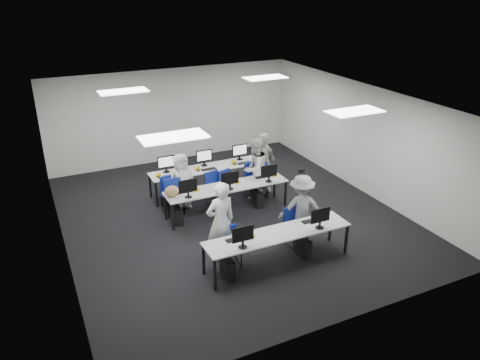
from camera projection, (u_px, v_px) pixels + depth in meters
name	position (u px, v px, depth m)	size (l,w,h in m)	color
room	(230.00, 161.00, 11.34)	(9.00, 9.02, 3.00)	black
ceiling_panels	(230.00, 100.00, 10.75)	(5.20, 4.60, 0.02)	white
desk_front	(278.00, 235.00, 9.68)	(3.20, 0.70, 0.73)	#B8BBBC
desk_mid	(227.00, 188.00, 11.84)	(3.20, 0.70, 0.73)	#B8BBBC
desk_back	(207.00, 169.00, 13.00)	(3.20, 0.70, 0.73)	#B8BBBC
equipment_front	(270.00, 251.00, 9.72)	(2.51, 0.41, 1.19)	#0C399E
equipment_mid	(221.00, 201.00, 11.87)	(2.91, 0.41, 1.19)	white
equipment_back	(213.00, 179.00, 13.22)	(2.91, 0.41, 1.19)	white
chair_0	(230.00, 252.00, 9.87)	(0.45, 0.48, 0.82)	navy
chair_1	(295.00, 233.00, 10.60)	(0.46, 0.49, 0.85)	navy
chair_2	(172.00, 202.00, 11.97)	(0.50, 0.54, 0.96)	navy
chair_3	(216.00, 194.00, 12.43)	(0.53, 0.56, 0.89)	navy
chair_4	(255.00, 186.00, 12.87)	(0.54, 0.58, 0.96)	navy
chair_5	(171.00, 199.00, 12.15)	(0.51, 0.55, 0.96)	navy
chair_6	(220.00, 188.00, 12.84)	(0.54, 0.57, 0.86)	navy
chair_7	(257.00, 183.00, 13.08)	(0.53, 0.57, 0.97)	navy
handbag	(172.00, 191.00, 11.19)	(0.36, 0.23, 0.29)	#91714A
student_0	(221.00, 222.00, 9.75)	(0.66, 0.43, 1.80)	beige
student_1	(255.00, 168.00, 12.62)	(0.82, 0.64, 1.69)	beige
student_2	(182.00, 181.00, 12.09)	(0.73, 0.47, 1.49)	beige
student_3	(262.00, 163.00, 12.91)	(1.02, 0.42, 1.74)	beige
photographer	(301.00, 208.00, 10.62)	(1.01, 0.58, 1.57)	gray
dslr_camera	(301.00, 171.00, 10.45)	(0.14, 0.18, 0.10)	black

